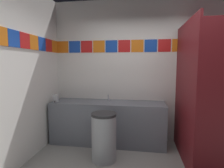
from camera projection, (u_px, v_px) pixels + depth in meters
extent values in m
cube|color=white|center=(150.00, 71.00, 3.73)|extent=(3.95, 0.08, 2.85)
cube|color=orange|center=(63.00, 47.00, 3.92)|extent=(0.24, 0.01, 0.24)
cube|color=#1947B7|center=(75.00, 47.00, 3.87)|extent=(0.24, 0.01, 0.24)
cube|color=red|center=(87.00, 47.00, 3.83)|extent=(0.24, 0.01, 0.24)
cube|color=orange|center=(99.00, 47.00, 3.79)|extent=(0.24, 0.01, 0.24)
cube|color=#1947B7|center=(111.00, 46.00, 3.75)|extent=(0.24, 0.01, 0.24)
cube|color=red|center=(124.00, 46.00, 3.71)|extent=(0.24, 0.01, 0.24)
cube|color=orange|center=(137.00, 46.00, 3.67)|extent=(0.24, 0.01, 0.24)
cube|color=#1947B7|center=(151.00, 46.00, 3.63)|extent=(0.24, 0.01, 0.24)
cube|color=red|center=(164.00, 46.00, 3.59)|extent=(0.24, 0.01, 0.24)
cube|color=orange|center=(178.00, 45.00, 3.54)|extent=(0.24, 0.01, 0.24)
cube|color=#1947B7|center=(193.00, 45.00, 3.50)|extent=(0.24, 0.01, 0.24)
cube|color=red|center=(208.00, 45.00, 3.46)|extent=(0.24, 0.01, 0.24)
cube|color=orange|center=(223.00, 45.00, 3.42)|extent=(0.24, 0.01, 0.24)
cube|color=white|center=(0.00, 75.00, 2.42)|extent=(0.08, 3.23, 2.85)
cube|color=orange|center=(1.00, 36.00, 2.35)|extent=(0.01, 0.24, 0.24)
cube|color=#1947B7|center=(14.00, 38.00, 2.60)|extent=(0.01, 0.24, 0.24)
cube|color=red|center=(25.00, 41.00, 2.84)|extent=(0.01, 0.24, 0.24)
cube|color=orange|center=(34.00, 43.00, 3.09)|extent=(0.01, 0.24, 0.24)
cube|color=#1947B7|center=(42.00, 44.00, 3.33)|extent=(0.01, 0.24, 0.24)
cube|color=red|center=(49.00, 45.00, 3.58)|extent=(0.01, 0.24, 0.24)
cube|color=orange|center=(55.00, 47.00, 3.82)|extent=(0.01, 0.24, 0.24)
cube|color=slate|center=(108.00, 122.00, 3.64)|extent=(2.22, 0.58, 0.82)
cube|color=slate|center=(110.00, 101.00, 3.87)|extent=(2.22, 0.03, 0.08)
cylinder|color=#F1EEC7|center=(108.00, 105.00, 3.57)|extent=(0.34, 0.34, 0.10)
cylinder|color=silver|center=(109.00, 100.00, 3.70)|extent=(0.04, 0.04, 0.05)
cylinder|color=silver|center=(108.00, 97.00, 3.64)|extent=(0.02, 0.06, 0.09)
cube|color=#B7BABF|center=(56.00, 98.00, 3.58)|extent=(0.09, 0.07, 0.16)
cylinder|color=black|center=(55.00, 102.00, 3.54)|extent=(0.02, 0.02, 0.03)
cube|color=maroon|center=(185.00, 92.00, 2.96)|extent=(0.04, 1.38, 2.23)
cylinder|color=silver|center=(199.00, 92.00, 2.29)|extent=(0.02, 0.02, 0.10)
cylinder|color=white|center=(211.00, 144.00, 3.13)|extent=(0.38, 0.38, 0.40)
torus|color=white|center=(212.00, 132.00, 3.11)|extent=(0.39, 0.39, 0.05)
cube|color=white|center=(208.00, 120.00, 3.30)|extent=(0.34, 0.17, 0.34)
cylinder|color=#999EA3|center=(104.00, 138.00, 2.97)|extent=(0.40, 0.40, 0.75)
cylinder|color=#262628|center=(104.00, 114.00, 2.93)|extent=(0.41, 0.41, 0.04)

